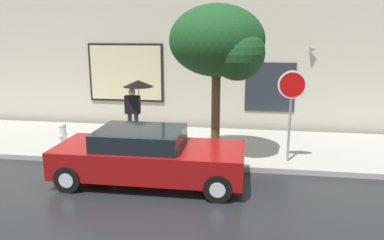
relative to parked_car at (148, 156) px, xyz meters
The scene contains 8 objects.
ground_plane 0.68m from the parked_car, 91.38° to the left, with size 60.00×60.00×0.00m, color black.
sidewalk 3.09m from the parked_car, 90.01° to the left, with size 20.00×4.00×0.15m, color #A3A099.
building_facade 6.19m from the parked_car, 90.16° to the left, with size 20.00×0.67×7.00m.
parked_car is the anchor object (origin of this frame).
fire_hydrant 3.74m from the parked_car, 149.71° to the left, with size 0.30×0.44×0.81m.
pedestrian_with_umbrella 3.66m from the parked_car, 111.01° to the left, with size 1.02×1.02×1.99m.
street_tree 3.54m from the parked_car, 45.38° to the left, with size 2.58×2.19×4.27m.
stop_sign 4.12m from the parked_car, 25.27° to the left, with size 0.76×0.10×2.53m.
Camera 1 is at (2.37, -8.45, 3.67)m, focal length 34.65 mm.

